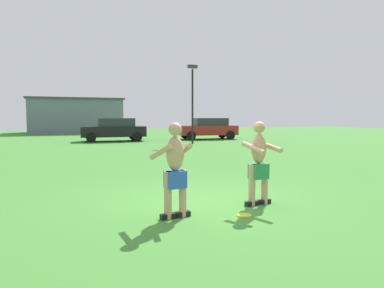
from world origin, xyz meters
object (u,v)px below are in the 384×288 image
Objects in this scene: player_near at (175,169)px; lamp_post at (192,95)px; player_in_green at (259,160)px; car_red_near_post at (208,128)px; frisbee at (244,215)px; car_black_mid_lot at (114,129)px.

lamp_post is (6.08, 14.69, 2.21)m from player_near.
player_in_green is 0.36× the size of car_red_near_post.
car_red_near_post is 5.13m from lamp_post.
lamp_post is at bearing 71.81° from frisbee.
player_near reaches higher than car_red_near_post.
player_in_green reaches higher than car_red_near_post.
player_in_green is at bearing -111.13° from car_red_near_post.
car_black_mid_lot is (0.09, 18.51, -0.06)m from player_in_green.
player_near is at bearing -172.87° from player_in_green.
car_black_mid_lot is at bearing 87.81° from frisbee.
lamp_post is (-2.73, -3.73, 2.22)m from car_red_near_post.
player_near is at bearing -115.55° from car_red_near_post.
player_near is 0.99× the size of player_in_green.
car_red_near_post is 0.92× the size of lamp_post.
lamp_post reaches higher than frisbee.
player_in_green is 0.37× the size of car_black_mid_lot.
lamp_post reaches higher than car_red_near_post.
player_in_green is 0.33× the size of lamp_post.
car_red_near_post is at bearing 67.77° from frisbee.
frisbee is 0.06× the size of car_red_near_post.
player_near is 16.05m from lamp_post.
player_in_green is 18.51m from car_black_mid_lot.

